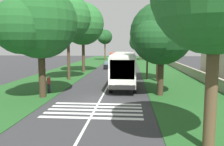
{
  "coord_description": "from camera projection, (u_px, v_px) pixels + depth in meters",
  "views": [
    {
      "loc": [
        -19.39,
        -2.53,
        4.64
      ],
      "look_at": [
        5.69,
        -0.54,
        1.6
      ],
      "focal_mm": 37.42,
      "sensor_mm": 36.0,
      "label": 1
    }
  ],
  "objects": [
    {
      "name": "roadside_tree_right_2",
      "position": [
        140.0,
        41.0,
        72.0
      ],
      "size": [
        8.23,
        6.87,
        9.27
      ],
      "color": "brown",
      "rests_on": "grass_verge_right"
    },
    {
      "name": "roadside_tree_right_3",
      "position": [
        160.0,
        35.0,
        20.93
      ],
      "size": [
        6.68,
        5.62,
        8.43
      ],
      "color": "#3D2D1E",
      "rests_on": "grass_verge_right"
    },
    {
      "name": "grass_verge_left",
      "position": [
        60.0,
        75.0,
        35.43
      ],
      "size": [
        120.0,
        8.0,
        0.04
      ],
      "primitive_type": "cube",
      "color": "#235623",
      "rests_on": "ground"
    },
    {
      "name": "grass_verge_right",
      "position": [
        169.0,
        77.0,
        34.14
      ],
      "size": [
        120.0,
        8.0,
        0.04
      ],
      "primitive_type": "cube",
      "color": "#235623",
      "rests_on": "ground"
    },
    {
      "name": "roadside_tree_left_3",
      "position": [
        39.0,
        25.0,
        20.06
      ],
      "size": [
        8.02,
        6.35,
        9.71
      ],
      "color": "#3D2D1E",
      "rests_on": "grass_verge_left"
    },
    {
      "name": "roadside_tree_left_1",
      "position": [
        66.0,
        19.0,
        30.01
      ],
      "size": [
        7.28,
        6.04,
        11.1
      ],
      "color": "#4C3826",
      "rests_on": "grass_verge_left"
    },
    {
      "name": "roadside_tree_right_0",
      "position": [
        158.0,
        26.0,
        28.97
      ],
      "size": [
        7.03,
        5.6,
        9.9
      ],
      "color": "#4C3826",
      "rests_on": "grass_verge_right"
    },
    {
      "name": "pedestrian",
      "position": [
        49.0,
        84.0,
        22.47
      ],
      "size": [
        0.34,
        0.34,
        1.69
      ],
      "color": "#26262D",
      "rests_on": "grass_verge_left"
    },
    {
      "name": "zebra_crossing",
      "position": [
        95.0,
        110.0,
        16.67
      ],
      "size": [
        4.05,
        6.8,
        0.01
      ],
      "color": "silver",
      "rests_on": "ground"
    },
    {
      "name": "roadside_tree_left_2",
      "position": [
        105.0,
        37.0,
        70.36
      ],
      "size": [
        5.12,
        4.41,
        9.21
      ],
      "color": "brown",
      "rests_on": "grass_verge_left"
    },
    {
      "name": "trailing_minibus_0",
      "position": [
        114.0,
        56.0,
        65.41
      ],
      "size": [
        6.0,
        2.14,
        2.53
      ],
      "color": "#CC4C33",
      "rests_on": "ground"
    },
    {
      "name": "trailing_car_0",
      "position": [
        109.0,
        65.0,
        46.08
      ],
      "size": [
        4.3,
        1.78,
        1.43
      ],
      "color": "black",
      "rests_on": "ground"
    },
    {
      "name": "ground",
      "position": [
        100.0,
        99.0,
        19.94
      ],
      "size": [
        160.0,
        160.0,
        0.0
      ],
      "primitive_type": "plane",
      "color": "#333335"
    },
    {
      "name": "centre_line",
      "position": [
        113.0,
        76.0,
        34.79
      ],
      "size": [
        110.0,
        0.16,
        0.01
      ],
      "primitive_type": "cube",
      "color": "silver",
      "rests_on": "ground"
    },
    {
      "name": "utility_pole",
      "position": [
        147.0,
        46.0,
        31.0
      ],
      "size": [
        0.24,
        1.4,
        8.67
      ],
      "color": "#473828",
      "rests_on": "grass_verge_right"
    },
    {
      "name": "roadside_wall",
      "position": [
        185.0,
        69.0,
        38.75
      ],
      "size": [
        70.0,
        0.4,
        1.21
      ],
      "primitive_type": "cube",
      "color": "#9E937F",
      "rests_on": "grass_verge_right"
    },
    {
      "name": "trailing_car_1",
      "position": [
        112.0,
        62.0,
        55.75
      ],
      "size": [
        4.3,
        1.78,
        1.43
      ],
      "color": "#B21E1E",
      "rests_on": "ground"
    },
    {
      "name": "roadside_tree_left_0",
      "position": [
        83.0,
        25.0,
        39.54
      ],
      "size": [
        8.44,
        7.12,
        11.68
      ],
      "color": "#4C3826",
      "rests_on": "grass_verge_left"
    },
    {
      "name": "coach_bus",
      "position": [
        124.0,
        67.0,
        26.2
      ],
      "size": [
        11.16,
        2.62,
        3.73
      ],
      "color": "silver",
      "rests_on": "ground"
    }
  ]
}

